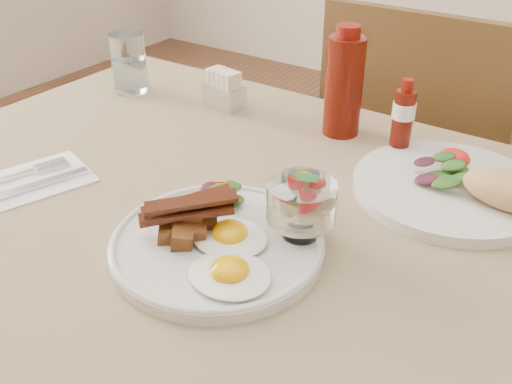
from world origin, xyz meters
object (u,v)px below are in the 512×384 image
(hot_sauce_bottle, at_px, (403,119))
(sugar_caddy, at_px, (224,91))
(water_glass, at_px, (129,66))
(fruit_cup, at_px, (302,202))
(second_plate, at_px, (464,187))
(table, at_px, (266,268))
(ketchup_bottle, at_px, (344,85))
(main_plate, at_px, (217,245))
(chair_far, at_px, (416,171))

(hot_sauce_bottle, distance_m, sugar_caddy, 0.37)
(sugar_caddy, xyz_separation_m, water_glass, (-0.22, -0.04, 0.02))
(fruit_cup, distance_m, water_glass, 0.65)
(second_plate, bearing_deg, fruit_cup, -120.78)
(second_plate, xyz_separation_m, water_glass, (-0.73, 0.04, 0.03))
(table, xyz_separation_m, fruit_cup, (0.07, -0.02, 0.16))
(fruit_cup, bearing_deg, ketchup_bottle, 108.77)
(main_plate, height_order, water_glass, water_glass)
(chair_far, distance_m, sugar_caddy, 0.54)
(table, height_order, main_plate, main_plate)
(fruit_cup, bearing_deg, main_plate, -138.80)
(table, bearing_deg, main_plate, -97.97)
(fruit_cup, bearing_deg, second_plate, 59.22)
(water_glass, bearing_deg, ketchup_bottle, 8.16)
(main_plate, distance_m, water_glass, 0.61)
(chair_far, bearing_deg, ketchup_bottle, -97.67)
(chair_far, bearing_deg, main_plate, -91.02)
(main_plate, bearing_deg, table, 82.03)
(main_plate, relative_size, sugar_caddy, 3.12)
(second_plate, height_order, water_glass, water_glass)
(chair_far, height_order, second_plate, chair_far)
(table, height_order, second_plate, second_plate)
(fruit_cup, height_order, sugar_caddy, fruit_cup)
(table, distance_m, hot_sauce_bottle, 0.34)
(table, height_order, sugar_caddy, sugar_caddy)
(chair_far, bearing_deg, table, -90.00)
(fruit_cup, relative_size, ketchup_bottle, 0.46)
(ketchup_bottle, bearing_deg, second_plate, -21.71)
(main_plate, bearing_deg, ketchup_bottle, 94.62)
(main_plate, distance_m, sugar_caddy, 0.48)
(fruit_cup, distance_m, second_plate, 0.28)
(second_plate, distance_m, sugar_caddy, 0.51)
(ketchup_bottle, bearing_deg, water_glass, -171.84)
(ketchup_bottle, bearing_deg, table, -81.55)
(second_plate, bearing_deg, main_plate, -125.86)
(second_plate, bearing_deg, sugar_caddy, 171.37)
(second_plate, bearing_deg, table, -134.66)
(hot_sauce_bottle, bearing_deg, chair_far, 101.46)
(main_plate, relative_size, ketchup_bottle, 1.42)
(table, bearing_deg, ketchup_bottle, 98.45)
(table, xyz_separation_m, main_plate, (-0.01, -0.10, 0.10))
(second_plate, xyz_separation_m, sugar_caddy, (-0.51, 0.08, 0.01))
(chair_far, height_order, hot_sauce_bottle, chair_far)
(ketchup_bottle, distance_m, sugar_caddy, 0.26)
(fruit_cup, relative_size, hot_sauce_bottle, 0.68)
(chair_far, xyz_separation_m, second_plate, (0.21, -0.45, 0.25))
(chair_far, distance_m, ketchup_bottle, 0.48)
(hot_sauce_bottle, distance_m, water_glass, 0.59)
(chair_far, height_order, ketchup_bottle, ketchup_bottle)
(water_glass, bearing_deg, sugar_caddy, 10.80)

